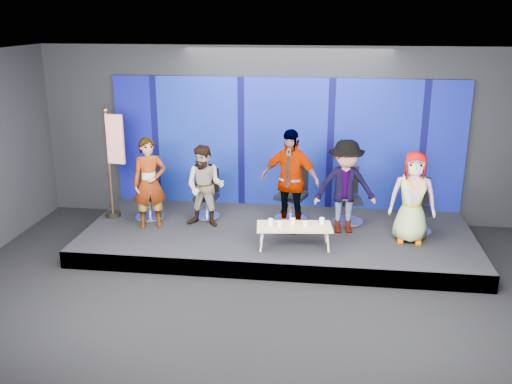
{
  "coord_description": "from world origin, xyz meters",
  "views": [
    {
      "loc": [
        0.89,
        -7.21,
        4.09
      ],
      "look_at": [
        -0.39,
        2.4,
        1.04
      ],
      "focal_mm": 40.0,
      "sensor_mm": 36.0,
      "label": 1
    }
  ],
  "objects_px": {
    "panelist_a": "(150,183)",
    "chair_e": "(417,215)",
    "chair_a": "(149,201)",
    "panelist_e": "(413,197)",
    "flag_stand": "(114,161)",
    "panelist_d": "(345,187)",
    "mug_e": "(322,221)",
    "mug_a": "(271,222)",
    "mug_b": "(280,225)",
    "chair_c": "(292,201)",
    "chair_d": "(348,205)",
    "panelist_c": "(290,180)",
    "chair_b": "(207,201)",
    "mug_d": "(305,224)",
    "panelist_b": "(205,186)",
    "mug_c": "(293,221)",
    "coffee_table": "(294,227)"
  },
  "relations": [
    {
      "from": "panelist_a",
      "to": "chair_e",
      "type": "bearing_deg",
      "value": -16.25
    },
    {
      "from": "chair_a",
      "to": "panelist_e",
      "type": "distance_m",
      "value": 4.89
    },
    {
      "from": "chair_a",
      "to": "flag_stand",
      "type": "relative_size",
      "value": 0.48
    },
    {
      "from": "panelist_d",
      "to": "mug_e",
      "type": "height_order",
      "value": "panelist_d"
    },
    {
      "from": "mug_a",
      "to": "mug_b",
      "type": "distance_m",
      "value": 0.2
    },
    {
      "from": "mug_a",
      "to": "mug_e",
      "type": "height_order",
      "value": "same"
    },
    {
      "from": "chair_c",
      "to": "chair_e",
      "type": "distance_m",
      "value": 2.3
    },
    {
      "from": "chair_c",
      "to": "mug_b",
      "type": "relative_size",
      "value": 11.79
    },
    {
      "from": "chair_d",
      "to": "panelist_c",
      "type": "bearing_deg",
      "value": -162.65
    },
    {
      "from": "chair_b",
      "to": "mug_d",
      "type": "height_order",
      "value": "chair_b"
    },
    {
      "from": "chair_a",
      "to": "panelist_a",
      "type": "relative_size",
      "value": 0.62
    },
    {
      "from": "chair_a",
      "to": "chair_c",
      "type": "relative_size",
      "value": 0.89
    },
    {
      "from": "chair_b",
      "to": "panelist_b",
      "type": "bearing_deg",
      "value": -75.16
    },
    {
      "from": "chair_a",
      "to": "panelist_d",
      "type": "xyz_separation_m",
      "value": [
        3.7,
        -0.26,
        0.51
      ]
    },
    {
      "from": "chair_d",
      "to": "mug_d",
      "type": "height_order",
      "value": "chair_d"
    },
    {
      "from": "chair_b",
      "to": "chair_d",
      "type": "relative_size",
      "value": 0.9
    },
    {
      "from": "mug_b",
      "to": "flag_stand",
      "type": "height_order",
      "value": "flag_stand"
    },
    {
      "from": "chair_c",
      "to": "flag_stand",
      "type": "distance_m",
      "value": 3.45
    },
    {
      "from": "mug_c",
      "to": "mug_a",
      "type": "bearing_deg",
      "value": -165.42
    },
    {
      "from": "coffee_table",
      "to": "flag_stand",
      "type": "relative_size",
      "value": 0.61
    },
    {
      "from": "panelist_b",
      "to": "coffee_table",
      "type": "xyz_separation_m",
      "value": [
        1.69,
        -0.8,
        -0.41
      ]
    },
    {
      "from": "panelist_d",
      "to": "panelist_e",
      "type": "height_order",
      "value": "panelist_d"
    },
    {
      "from": "mug_c",
      "to": "panelist_e",
      "type": "bearing_deg",
      "value": 11.83
    },
    {
      "from": "mug_a",
      "to": "mug_d",
      "type": "bearing_deg",
      "value": -2.45
    },
    {
      "from": "chair_c",
      "to": "mug_e",
      "type": "distance_m",
      "value": 1.29
    },
    {
      "from": "panelist_b",
      "to": "mug_b",
      "type": "xyz_separation_m",
      "value": [
        1.46,
        -0.92,
        -0.33
      ]
    },
    {
      "from": "chair_b",
      "to": "coffee_table",
      "type": "relative_size",
      "value": 0.72
    },
    {
      "from": "panelist_a",
      "to": "panelist_e",
      "type": "height_order",
      "value": "panelist_a"
    },
    {
      "from": "chair_a",
      "to": "mug_e",
      "type": "distance_m",
      "value": 3.45
    },
    {
      "from": "chair_d",
      "to": "flag_stand",
      "type": "bearing_deg",
      "value": 175.1
    },
    {
      "from": "panelist_c",
      "to": "mug_c",
      "type": "bearing_deg",
      "value": -64.89
    },
    {
      "from": "mug_d",
      "to": "panelist_c",
      "type": "bearing_deg",
      "value": 111.82
    },
    {
      "from": "chair_d",
      "to": "mug_d",
      "type": "relative_size",
      "value": 11.52
    },
    {
      "from": "chair_b",
      "to": "flag_stand",
      "type": "distance_m",
      "value": 1.92
    },
    {
      "from": "chair_b",
      "to": "panelist_d",
      "type": "relative_size",
      "value": 0.56
    },
    {
      "from": "flag_stand",
      "to": "chair_b",
      "type": "bearing_deg",
      "value": 16.45
    },
    {
      "from": "mug_a",
      "to": "mug_b",
      "type": "relative_size",
      "value": 1.02
    },
    {
      "from": "chair_d",
      "to": "panelist_e",
      "type": "height_order",
      "value": "panelist_e"
    },
    {
      "from": "mug_c",
      "to": "mug_d",
      "type": "xyz_separation_m",
      "value": [
        0.21,
        -0.12,
        -0.0
      ]
    },
    {
      "from": "chair_c",
      "to": "mug_d",
      "type": "distance_m",
      "value": 1.37
    },
    {
      "from": "mug_e",
      "to": "panelist_b",
      "type": "bearing_deg",
      "value": 163.41
    },
    {
      "from": "panelist_d",
      "to": "mug_e",
      "type": "distance_m",
      "value": 0.87
    },
    {
      "from": "mug_c",
      "to": "panelist_b",
      "type": "bearing_deg",
      "value": 157.1
    },
    {
      "from": "chair_e",
      "to": "coffee_table",
      "type": "bearing_deg",
      "value": -151.15
    },
    {
      "from": "panelist_c",
      "to": "chair_e",
      "type": "xyz_separation_m",
      "value": [
        2.29,
        0.18,
        -0.61
      ]
    },
    {
      "from": "panelist_e",
      "to": "coffee_table",
      "type": "relative_size",
      "value": 1.23
    },
    {
      "from": "panelist_b",
      "to": "chair_e",
      "type": "relative_size",
      "value": 1.55
    },
    {
      "from": "panelist_d",
      "to": "mug_c",
      "type": "height_order",
      "value": "panelist_d"
    },
    {
      "from": "chair_a",
      "to": "panelist_b",
      "type": "relative_size",
      "value": 0.68
    },
    {
      "from": "chair_a",
      "to": "coffee_table",
      "type": "bearing_deg",
      "value": -41.38
    }
  ]
}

